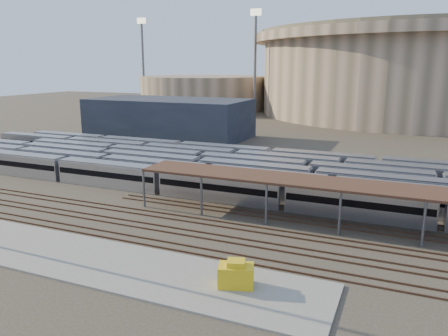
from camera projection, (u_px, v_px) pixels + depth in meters
name	position (u px, v px, depth m)	size (l,w,h in m)	color
ground	(193.00, 218.00, 54.77)	(420.00, 420.00, 0.00)	#383026
apron	(79.00, 257.00, 43.21)	(50.00, 9.00, 0.20)	gray
subway_trains	(250.00, 172.00, 70.61)	(128.98, 23.90, 3.60)	#ADAEB2
inspection_shed	(384.00, 190.00, 48.86)	(60.30, 6.00, 5.30)	#57575C
empty_tracks	(173.00, 230.00, 50.27)	(170.00, 9.62, 0.18)	#4C3323
stadium	(416.00, 71.00, 166.95)	(124.00, 124.00, 32.50)	tan
secondary_arena	(205.00, 92.00, 192.46)	(56.00, 56.00, 14.00)	tan
service_building	(169.00, 118.00, 116.21)	(42.00, 20.00, 10.00)	#1E232D
floodlight_0	(255.00, 60.00, 160.01)	(4.00, 1.00, 38.40)	#57575C
floodlight_1	(143.00, 61.00, 189.87)	(4.00, 1.00, 38.40)	#57575C
floodlight_3	(333.00, 61.00, 197.21)	(4.00, 1.00, 38.40)	#57575C
yellow_equipment	(236.00, 276.00, 37.23)	(3.00, 1.88, 1.88)	gold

